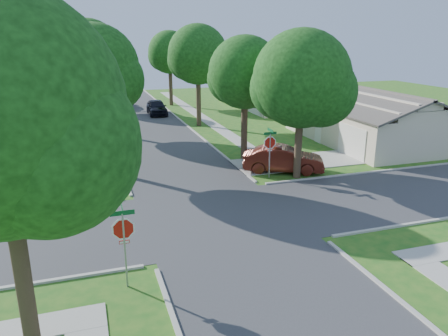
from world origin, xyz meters
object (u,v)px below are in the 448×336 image
tree_ne_corner (302,84)px  tree_w_far (87,60)px  stop_sign_sw (124,232)px  stop_sign_ne (270,145)px  house_ne_near (367,122)px  house_ne_far (274,94)px  tree_e_near (246,76)px  tree_e_mid (198,57)px  tree_w_mid (90,56)px  tree_e_far (170,54)px  car_driveway (283,159)px  tree_sw_corner (3,124)px  car_curb_east (157,107)px  tree_w_near (96,72)px  car_curb_west (121,101)px

tree_ne_corner → tree_w_far: bearing=110.3°
stop_sign_sw → stop_sign_ne: (9.40, 9.40, 0.00)m
house_ne_near → house_ne_far: size_ratio=1.00×
tree_e_near → tree_e_mid: bearing=90.0°
tree_w_mid → house_ne_near: size_ratio=0.70×
stop_sign_ne → house_ne_far: 26.80m
stop_sign_ne → tree_e_far: size_ratio=0.34×
stop_sign_sw → car_driveway: (10.70, 10.20, -1.21)m
tree_e_mid → car_driveway: (1.24, -15.51, -5.43)m
tree_w_far → tree_sw_corner: 41.10m
car_driveway → car_curb_east: car_driveway is taller
tree_e_mid → tree_w_mid: tree_w_mid is taller
tree_e_far → tree_w_near: size_ratio=0.97×
stop_sign_ne → tree_w_mid: bearing=119.8°
tree_e_near → tree_ne_corner: size_ratio=0.96×
tree_e_near → car_driveway: bearing=-70.4°
tree_sw_corner → house_ne_near: size_ratio=0.70×
stop_sign_sw → house_ne_far: house_ne_far is taller
stop_sign_sw → house_ne_near: house_ne_near is taller
tree_w_near → car_driveway: size_ratio=1.80×
tree_e_far → tree_ne_corner: 29.85m
tree_e_far → house_ne_near: size_ratio=0.64×
stop_sign_sw → tree_e_far: size_ratio=0.34×
tree_e_mid → house_ne_far: 14.58m
tree_e_mid → tree_sw_corner: tree_sw_corner is taller
tree_w_near → tree_e_mid: bearing=51.9°
tree_e_far → car_driveway: (1.25, -28.51, -5.16)m
tree_w_mid → house_ne_far: 22.68m
house_ne_far → car_curb_east: size_ratio=2.92×
tree_w_near → tree_e_far: bearing=69.4°
stop_sign_ne → tree_w_far: bearing=107.7°
tree_w_mid → tree_e_mid: bearing=-0.0°
tree_ne_corner → stop_sign_ne: bearing=163.4°
tree_w_near → car_driveway: 12.40m
stop_sign_sw → tree_ne_corner: size_ratio=0.34×
house_ne_near → car_driveway: size_ratio=2.74×
house_ne_near → car_driveway: house_ne_near is taller
house_ne_far → car_driveway: 25.54m
house_ne_near → car_curb_west: house_ne_near is taller
tree_w_mid → car_curb_west: (3.44, 13.54, -5.78)m
tree_e_mid → car_curb_east: 9.36m
car_driveway → stop_sign_ne: bearing=146.3°
tree_sw_corner → tree_w_near: bearing=80.1°
tree_w_near → tree_sw_corner: (-2.79, -16.00, 0.15)m
tree_ne_corner → tree_sw_corner: bearing=-140.9°
tree_e_near → tree_w_near: 9.41m
car_driveway → car_curb_west: 29.93m
car_curb_east → tree_sw_corner: bearing=-103.5°
house_ne_far → house_ne_near: bearing=-90.0°
tree_e_near → tree_w_near: size_ratio=0.92×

